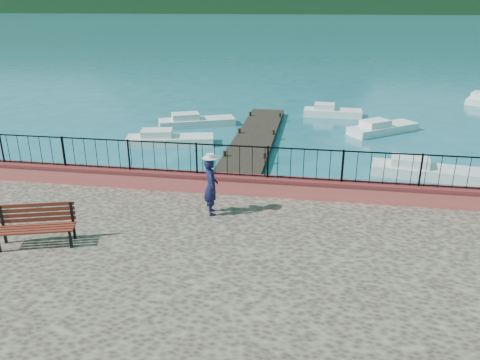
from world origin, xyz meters
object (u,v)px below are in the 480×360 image
(boat_4, at_px, (333,110))
(boat_3, at_px, (197,119))
(park_bench, at_px, (37,233))
(person, at_px, (211,186))
(boat_0, at_px, (170,137))
(boat_1, at_px, (426,167))
(boat_2, at_px, (383,125))

(boat_4, bearing_deg, boat_3, -152.27)
(park_bench, xyz_separation_m, boat_3, (-0.29, 16.60, -1.10))
(person, distance_m, boat_0, 11.27)
(boat_0, distance_m, boat_1, 12.12)
(park_bench, height_order, boat_0, park_bench)
(boat_1, xyz_separation_m, boat_3, (-11.41, 6.67, 0.00))
(boat_0, bearing_deg, boat_4, 30.32)
(person, relative_size, boat_3, 0.37)
(boat_0, height_order, boat_3, same)
(boat_3, bearing_deg, boat_1, -53.18)
(boat_1, distance_m, boat_4, 11.08)
(boat_2, distance_m, boat_3, 10.51)
(person, relative_size, boat_2, 0.39)
(boat_2, bearing_deg, park_bench, -159.39)
(boat_4, bearing_deg, person, -100.04)
(boat_2, xyz_separation_m, boat_3, (-10.51, -0.22, 0.00))
(park_bench, bearing_deg, person, 16.02)
(boat_1, height_order, boat_4, same)
(park_bench, height_order, boat_4, park_bench)
(boat_2, bearing_deg, boat_0, 162.70)
(person, height_order, boat_1, person)
(person, relative_size, boat_0, 0.38)
(park_bench, height_order, person, person)
(boat_0, bearing_deg, boat_3, 71.42)
(person, bearing_deg, boat_0, 3.33)
(person, height_order, boat_0, person)
(person, bearing_deg, boat_4, -32.12)
(person, bearing_deg, boat_2, -44.41)
(boat_0, relative_size, boat_2, 1.04)
(boat_0, bearing_deg, boat_2, 7.90)
(boat_0, xyz_separation_m, boat_2, (10.90, 4.14, 0.00))
(person, distance_m, boat_4, 18.41)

